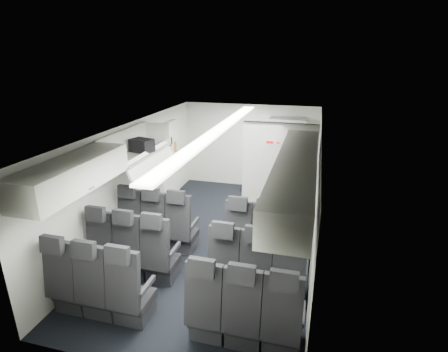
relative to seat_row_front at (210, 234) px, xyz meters
The scene contains 14 objects.
cabin_shell 0.90m from the seat_row_front, 90.00° to the left, with size 3.41×6.01×2.16m.
seat_row_front is the anchor object (origin of this frame).
seat_row_mid 0.90m from the seat_row_front, 90.00° to the right, with size 3.33×0.56×1.24m.
seat_row_rear 1.80m from the seat_row_front, 90.00° to the right, with size 3.33×0.56×1.24m.
overhead_bin_left_rear 2.50m from the seat_row_front, 133.68° to the right, with size 0.53×1.80×0.40m.
overhead_bin_left_front_open 1.98m from the seat_row_front, 168.87° to the left, with size 0.64×1.70×0.72m.
overhead_bin_right_rear 2.50m from the seat_row_front, 46.32° to the right, with size 0.53×1.80×0.40m.
overhead_bin_right_front 2.04m from the seat_row_front, 11.46° to the left, with size 0.53×1.70×0.40m.
bulkhead_partition 1.79m from the seat_row_front, 53.69° to the left, with size 1.40×0.15×2.13m.
galley_unit 3.43m from the seat_row_front, 73.72° to the left, with size 0.85×0.52×1.90m.
boarding_door 2.71m from the seat_row_front, 128.16° to the left, with size 0.12×1.27×1.86m.
flight_attendant 2.03m from the seat_row_front, 79.59° to the left, with size 0.68×0.44×1.85m, color black.
carry_on_bag 1.99m from the seat_row_front, 164.73° to the left, with size 0.39×0.27×0.23m, color black.
papers 2.05m from the seat_row_front, 73.85° to the left, with size 0.20×0.02×0.14m, color white.
Camera 1 is at (1.60, -5.62, 3.35)m, focal length 28.00 mm.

